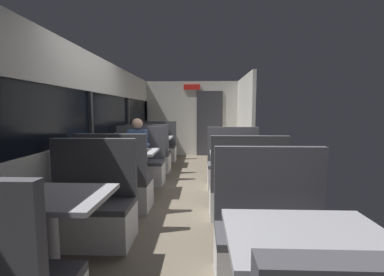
{
  "coord_description": "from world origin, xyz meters",
  "views": [
    {
      "loc": [
        0.31,
        -4.09,
        1.41
      ],
      "look_at": [
        0.14,
        0.54,
        0.92
      ],
      "focal_mm": 24.8,
      "sensor_mm": 36.0,
      "label": 1
    }
  ],
  "objects_px": {
    "dining_table_far_window": "(154,141)",
    "dining_table_front_aisle": "(309,251)",
    "bench_far_window_facing_end": "(149,158)",
    "bench_mid_window_facing_end": "(116,187)",
    "bench_near_window_facing_entry": "(89,212)",
    "bench_far_window_facing_entry": "(159,149)",
    "bench_rear_aisle_facing_entry": "(234,169)",
    "seated_passenger": "(138,156)",
    "dining_table_mid_window": "(129,157)",
    "dining_table_near_window": "(51,207)",
    "dining_table_rear_aisle": "(239,160)",
    "bench_mid_window_facing_entry": "(140,166)",
    "bench_front_aisle_facing_entry": "(273,242)",
    "bench_rear_aisle_facing_end": "(246,193)"
  },
  "relations": [
    {
      "from": "bench_mid_window_facing_entry",
      "to": "dining_table_far_window",
      "type": "height_order",
      "value": "bench_mid_window_facing_entry"
    },
    {
      "from": "bench_mid_window_facing_end",
      "to": "dining_table_front_aisle",
      "type": "distance_m",
      "value": 2.86
    },
    {
      "from": "dining_table_front_aisle",
      "to": "bench_front_aisle_facing_entry",
      "type": "height_order",
      "value": "bench_front_aisle_facing_entry"
    },
    {
      "from": "bench_near_window_facing_entry",
      "to": "bench_rear_aisle_facing_end",
      "type": "distance_m",
      "value": 1.93
    },
    {
      "from": "bench_far_window_facing_end",
      "to": "bench_mid_window_facing_end",
      "type": "bearing_deg",
      "value": -90.0
    },
    {
      "from": "bench_far_window_facing_entry",
      "to": "bench_rear_aisle_facing_entry",
      "type": "relative_size",
      "value": 1.0
    },
    {
      "from": "bench_mid_window_facing_entry",
      "to": "bench_rear_aisle_facing_end",
      "type": "distance_m",
      "value": 2.4
    },
    {
      "from": "dining_table_rear_aisle",
      "to": "dining_table_front_aisle",
      "type": "bearing_deg",
      "value": -90.0
    },
    {
      "from": "bench_front_aisle_facing_entry",
      "to": "bench_rear_aisle_facing_entry",
      "type": "xyz_separation_m",
      "value": [
        0.0,
        2.71,
        0.0
      ]
    },
    {
      "from": "bench_far_window_facing_entry",
      "to": "bench_far_window_facing_end",
      "type": "bearing_deg",
      "value": -90.0
    },
    {
      "from": "bench_far_window_facing_entry",
      "to": "seated_passenger",
      "type": "height_order",
      "value": "seated_passenger"
    },
    {
      "from": "bench_mid_window_facing_end",
      "to": "bench_near_window_facing_entry",
      "type": "bearing_deg",
      "value": -90.0
    },
    {
      "from": "dining_table_mid_window",
      "to": "bench_front_aisle_facing_entry",
      "type": "bearing_deg",
      "value": -50.98
    },
    {
      "from": "bench_mid_window_facing_end",
      "to": "bench_far_window_facing_end",
      "type": "xyz_separation_m",
      "value": [
        0.0,
        2.31,
        0.0
      ]
    },
    {
      "from": "bench_mid_window_facing_entry",
      "to": "bench_far_window_facing_entry",
      "type": "relative_size",
      "value": 1.0
    },
    {
      "from": "bench_rear_aisle_facing_entry",
      "to": "dining_table_near_window",
      "type": "bearing_deg",
      "value": -122.52
    },
    {
      "from": "bench_mid_window_facing_end",
      "to": "dining_table_near_window",
      "type": "bearing_deg",
      "value": -90.0
    },
    {
      "from": "bench_mid_window_facing_end",
      "to": "bench_far_window_facing_end",
      "type": "relative_size",
      "value": 1.0
    },
    {
      "from": "dining_table_near_window",
      "to": "dining_table_far_window",
      "type": "relative_size",
      "value": 1.0
    },
    {
      "from": "bench_far_window_facing_entry",
      "to": "bench_front_aisle_facing_entry",
      "type": "distance_m",
      "value": 5.51
    },
    {
      "from": "dining_table_mid_window",
      "to": "bench_far_window_facing_end",
      "type": "distance_m",
      "value": 1.64
    },
    {
      "from": "bench_near_window_facing_entry",
      "to": "seated_passenger",
      "type": "xyz_separation_m",
      "value": [
        0.0,
        2.24,
        0.21
      ]
    },
    {
      "from": "dining_table_far_window",
      "to": "seated_passenger",
      "type": "height_order",
      "value": "seated_passenger"
    },
    {
      "from": "bench_far_window_facing_entry",
      "to": "bench_rear_aisle_facing_entry",
      "type": "xyz_separation_m",
      "value": [
        1.79,
        -2.51,
        0.0
      ]
    },
    {
      "from": "bench_near_window_facing_entry",
      "to": "bench_mid_window_facing_end",
      "type": "height_order",
      "value": "same"
    },
    {
      "from": "seated_passenger",
      "to": "dining_table_front_aisle",
      "type": "bearing_deg",
      "value": -63.15
    },
    {
      "from": "bench_mid_window_facing_end",
      "to": "dining_table_far_window",
      "type": "xyz_separation_m",
      "value": [
        0.0,
        3.01,
        0.31
      ]
    },
    {
      "from": "bench_mid_window_facing_entry",
      "to": "bench_rear_aisle_facing_entry",
      "type": "height_order",
      "value": "same"
    },
    {
      "from": "bench_mid_window_facing_end",
      "to": "dining_table_front_aisle",
      "type": "xyz_separation_m",
      "value": [
        1.79,
        -2.21,
        0.31
      ]
    },
    {
      "from": "bench_far_window_facing_end",
      "to": "bench_front_aisle_facing_entry",
      "type": "height_order",
      "value": "same"
    },
    {
      "from": "bench_mid_window_facing_entry",
      "to": "dining_table_front_aisle",
      "type": "xyz_separation_m",
      "value": [
        1.79,
        -3.61,
        0.31
      ]
    },
    {
      "from": "bench_front_aisle_facing_entry",
      "to": "dining_table_rear_aisle",
      "type": "height_order",
      "value": "bench_front_aisle_facing_entry"
    },
    {
      "from": "bench_rear_aisle_facing_end",
      "to": "bench_far_window_facing_entry",
      "type": "bearing_deg",
      "value": 114.62
    },
    {
      "from": "bench_far_window_facing_entry",
      "to": "seated_passenger",
      "type": "bearing_deg",
      "value": -90.0
    },
    {
      "from": "bench_rear_aisle_facing_end",
      "to": "bench_near_window_facing_entry",
      "type": "bearing_deg",
      "value": -158.38
    },
    {
      "from": "bench_far_window_facing_end",
      "to": "dining_table_far_window",
      "type": "bearing_deg",
      "value": 90.0
    },
    {
      "from": "bench_near_window_facing_entry",
      "to": "bench_rear_aisle_facing_entry",
      "type": "relative_size",
      "value": 1.0
    },
    {
      "from": "bench_near_window_facing_entry",
      "to": "dining_table_mid_window",
      "type": "bearing_deg",
      "value": 90.0
    },
    {
      "from": "bench_mid_window_facing_entry",
      "to": "seated_passenger",
      "type": "height_order",
      "value": "seated_passenger"
    },
    {
      "from": "dining_table_near_window",
      "to": "dining_table_front_aisle",
      "type": "distance_m",
      "value": 1.89
    },
    {
      "from": "bench_front_aisle_facing_entry",
      "to": "bench_near_window_facing_entry",
      "type": "bearing_deg",
      "value": 161.47
    },
    {
      "from": "bench_mid_window_facing_entry",
      "to": "bench_rear_aisle_facing_end",
      "type": "bearing_deg",
      "value": -41.77
    },
    {
      "from": "dining_table_far_window",
      "to": "seated_passenger",
      "type": "xyz_separation_m",
      "value": [
        0.0,
        -1.68,
        -0.1
      ]
    },
    {
      "from": "dining_table_near_window",
      "to": "bench_rear_aisle_facing_entry",
      "type": "height_order",
      "value": "bench_rear_aisle_facing_entry"
    },
    {
      "from": "dining_table_front_aisle",
      "to": "bench_front_aisle_facing_entry",
      "type": "xyz_separation_m",
      "value": [
        0.0,
        0.7,
        -0.31
      ]
    },
    {
      "from": "bench_mid_window_facing_entry",
      "to": "seated_passenger",
      "type": "bearing_deg",
      "value": -90.0
    },
    {
      "from": "dining_table_mid_window",
      "to": "dining_table_rear_aisle",
      "type": "bearing_deg",
      "value": -6.38
    },
    {
      "from": "dining_table_far_window",
      "to": "dining_table_front_aisle",
      "type": "distance_m",
      "value": 5.51
    },
    {
      "from": "dining_table_far_window",
      "to": "dining_table_mid_window",
      "type": "bearing_deg",
      "value": -90.0
    },
    {
      "from": "dining_table_front_aisle",
      "to": "bench_mid_window_facing_entry",
      "type": "bearing_deg",
      "value": 116.39
    }
  ]
}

